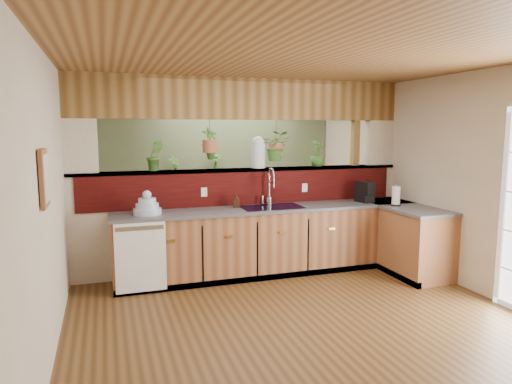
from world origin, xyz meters
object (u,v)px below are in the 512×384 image
object	(u,v)px
paper_towel	(396,196)
glass_jar	(258,152)
soap_dispenser	(236,200)
shelving_console	(198,210)
faucet	(270,185)
coffee_maker	(365,193)
dish_stack	(147,207)

from	to	relation	value
paper_towel	glass_jar	size ratio (longest dim) A/B	0.64
soap_dispenser	shelving_console	distance (m)	2.21
faucet	glass_jar	bearing A→B (deg)	113.41
soap_dispenser	paper_towel	world-z (taller)	paper_towel
soap_dispenser	glass_jar	bearing A→B (deg)	32.86
paper_towel	shelving_console	bearing A→B (deg)	128.94
faucet	glass_jar	distance (m)	0.50
faucet	paper_towel	bearing A→B (deg)	-19.69
soap_dispenser	shelving_console	xyz separation A→B (m)	(-0.10, 2.15, -0.49)
coffee_maker	soap_dispenser	bearing A→B (deg)	160.19
shelving_console	paper_towel	bearing A→B (deg)	-57.99
coffee_maker	glass_jar	xyz separation A→B (m)	(-1.46, 0.41, 0.57)
faucet	shelving_console	size ratio (longest dim) A/B	0.31
soap_dispenser	faucet	bearing A→B (deg)	3.17
glass_jar	paper_towel	bearing A→B (deg)	-25.15
faucet	paper_towel	world-z (taller)	faucet
soap_dispenser	shelving_console	world-z (taller)	soap_dispenser
shelving_console	soap_dispenser	bearing A→B (deg)	-94.38
glass_jar	shelving_console	bearing A→B (deg)	104.28
faucet	shelving_console	distance (m)	2.30
soap_dispenser	coffee_maker	world-z (taller)	coffee_maker
soap_dispenser	paper_towel	distance (m)	2.15
dish_stack	soap_dispenser	xyz separation A→B (m)	(1.16, 0.16, -0.00)
dish_stack	shelving_console	size ratio (longest dim) A/B	0.21
coffee_maker	glass_jar	size ratio (longest dim) A/B	0.67
glass_jar	shelving_console	xyz separation A→B (m)	(-0.48, 1.90, -1.11)
faucet	paper_towel	distance (m)	1.70
dish_stack	glass_jar	distance (m)	1.72
shelving_console	glass_jar	bearing A→B (deg)	-82.65
coffee_maker	faucet	bearing A→B (deg)	157.36
glass_jar	coffee_maker	bearing A→B (deg)	-15.58
coffee_maker	paper_towel	bearing A→B (deg)	-73.70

